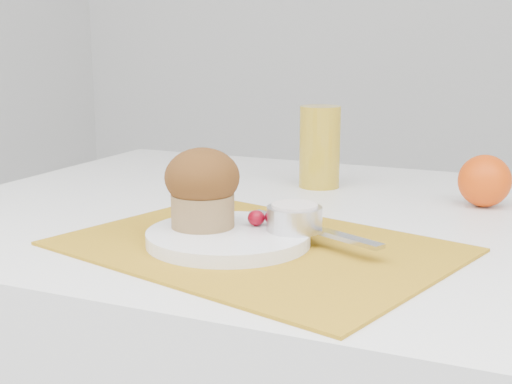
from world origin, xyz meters
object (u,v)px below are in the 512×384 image
at_px(orange, 485,181).
at_px(muffin, 202,187).
at_px(juice_glass, 320,147).
at_px(plate, 228,237).

height_order(orange, muffin, muffin).
xyz_separation_m(orange, juice_glass, (-0.26, 0.03, 0.03)).
xyz_separation_m(plate, muffin, (-0.04, 0.01, 0.06)).
distance_m(plate, orange, 0.42).
bearing_deg(orange, juice_glass, 172.55).
relative_size(orange, juice_glass, 0.57).
distance_m(plate, muffin, 0.07).
xyz_separation_m(orange, muffin, (-0.29, -0.33, 0.03)).
height_order(juice_glass, muffin, juice_glass).
distance_m(orange, muffin, 0.44).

